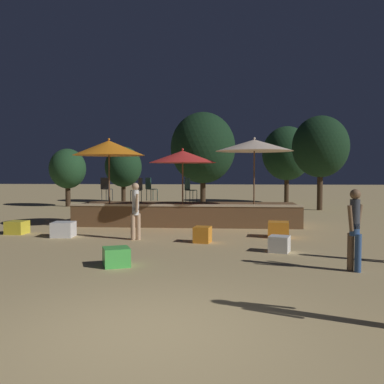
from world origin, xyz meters
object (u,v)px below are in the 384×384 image
Objects in this scene: cube_seat_0 at (116,257)px; bistro_chair_1 at (138,188)px; patio_umbrella_2 at (183,157)px; person_2 at (355,228)px; cube_seat_5 at (202,235)px; background_tree_3 at (123,167)px; cube_seat_1 at (279,244)px; bistro_chair_0 at (189,188)px; bistro_chair_2 at (106,187)px; background_tree_2 at (320,147)px; patio_umbrella_1 at (254,145)px; cube_seat_2 at (63,229)px; background_tree_4 at (203,148)px; background_tree_1 at (68,169)px; background_tree_0 at (287,153)px; bistro_chair_3 at (150,187)px; person_1 at (136,209)px; patio_umbrella_0 at (109,148)px; cube_seat_4 at (278,229)px; frisbee_disc at (120,256)px; cube_seat_3 at (17,227)px.

cube_seat_0 is 0.76× the size of bistro_chair_1.
person_2 is (4.01, -6.19, -1.62)m from patio_umbrella_2.
background_tree_3 reaches higher than cube_seat_5.
cube_seat_1 is (3.59, 1.83, 0.00)m from cube_seat_0.
bistro_chair_2 is at bearing 104.54° from bistro_chair_0.
bistro_chair_2 is 0.19× the size of background_tree_2.
patio_umbrella_1 is 6.93m from cube_seat_2.
background_tree_2 reaches higher than bistro_chair_0.
bistro_chair_1 is at bearing -106.35° from background_tree_4.
background_tree_0 is at bearing 15.94° from background_tree_1.
bistro_chair_3 is 9.21m from background_tree_1.
person_1 is (-3.90, 1.60, 0.68)m from cube_seat_1.
bistro_chair_0 is at bearing 81.07° from patio_umbrella_2.
background_tree_0 is (2.52, 16.57, 2.90)m from cube_seat_1.
background_tree_1 reaches higher than patio_umbrella_0.
cube_seat_2 is at bearing -70.09° from background_tree_1.
background_tree_3 is (-8.10, 14.10, 2.03)m from cube_seat_4.
cube_seat_0 is at bearing -76.96° from background_tree_3.
background_tree_2 is (7.25, 12.63, 3.21)m from frisbee_disc.
bistro_chair_0 is 1.00× the size of bistro_chair_3.
bistro_chair_0 is at bearing -136.51° from person_1.
cube_seat_2 is (-0.78, -2.35, -2.57)m from patio_umbrella_0.
patio_umbrella_2 reaches higher than bistro_chair_2.
person_2 is 0.34× the size of background_tree_2.
cube_seat_1 is 2.39m from cube_seat_4.
patio_umbrella_0 is 3.57m from cube_seat_2.
background_tree_2 is 1.35× the size of background_tree_3.
patio_umbrella_1 is at bearing 57.72° from frisbee_disc.
person_1 is 0.34× the size of background_tree_0.
background_tree_3 is (-1.64, 14.51, 2.04)m from cube_seat_2.
cube_seat_3 is (-4.31, 4.31, 0.01)m from cube_seat_0.
person_1 is at bearing -61.09° from background_tree_1.
bistro_chair_0 is (0.94, 7.03, 1.18)m from cube_seat_0.
bistro_chair_3 is at bearing -112.80° from person_1.
person_1 is at bearing -169.42° from cube_seat_4.
background_tree_2 is (2.29, 13.65, 2.36)m from person_2.
patio_umbrella_1 is at bearing -153.56° from bistro_chair_3.
frisbee_disc is at bearing -100.35° from patio_umbrella_2.
cube_seat_4 is at bearing 148.51° from person_2.
patio_umbrella_2 reaches higher than cube_seat_4.
background_tree_3 is (-3.59, 10.55, 0.89)m from bistro_chair_3.
cube_seat_4 is 4.30m from person_1.
patio_umbrella_0 is 2.64m from patio_umbrella_2.
cube_seat_1 is at bearing -38.57° from patio_umbrella_0.
cube_seat_0 is 0.19× the size of background_tree_3.
cube_seat_4 is (3.86, 4.21, 0.04)m from cube_seat_0.
patio_umbrella_0 is 4.79× the size of cube_seat_2.
bistro_chair_3 is at bearing 177.27° from bistro_chair_1.
bistro_chair_2 is at bearing -148.16° from background_tree_2.
cube_seat_4 is at bearing 83.51° from cube_seat_1.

